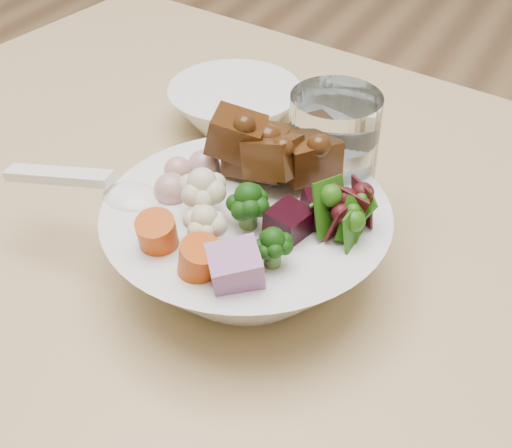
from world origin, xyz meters
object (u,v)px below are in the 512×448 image
object	(u,v)px
water_glass	(331,169)
side_bowl	(235,108)
food_bowl	(249,238)
dining_table	(443,417)

from	to	relation	value
water_glass	side_bowl	distance (m)	0.21
water_glass	side_bowl	world-z (taller)	water_glass
water_glass	side_bowl	size ratio (longest dim) A/B	0.91
food_bowl	water_glass	world-z (taller)	water_glass
food_bowl	side_bowl	bearing A→B (deg)	122.09
dining_table	side_bowl	size ratio (longest dim) A/B	10.82
food_bowl	side_bowl	size ratio (longest dim) A/B	1.60
dining_table	food_bowl	world-z (taller)	food_bowl
dining_table	water_glass	world-z (taller)	water_glass
food_bowl	water_glass	size ratio (longest dim) A/B	1.76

